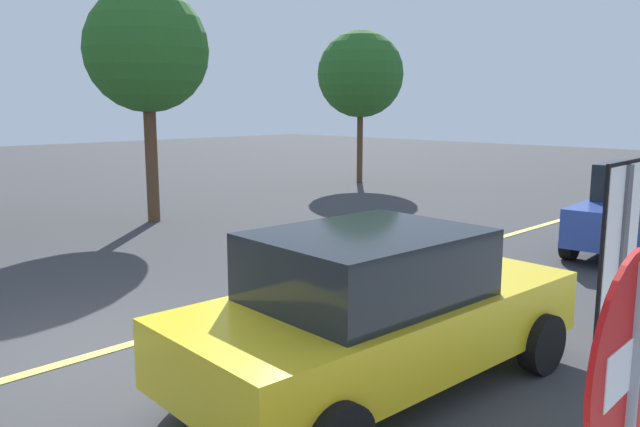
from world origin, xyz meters
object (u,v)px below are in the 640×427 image
speed_limit_sign (615,306)px  tree_left_verge (361,74)px  car_yellow_crossing (378,309)px  tree_right_verge (147,51)px

speed_limit_sign → tree_left_verge: size_ratio=0.46×
car_yellow_crossing → tree_left_verge: tree_left_verge is taller
speed_limit_sign → car_yellow_crossing: size_ratio=0.56×
tree_left_verge → tree_right_verge: size_ratio=0.98×
speed_limit_sign → tree_right_verge: (4.56, 12.44, 2.29)m
tree_left_verge → speed_limit_sign: bearing=-134.8°
car_yellow_crossing → tree_left_verge: (12.75, 11.47, 3.08)m
car_yellow_crossing → tree_left_verge: size_ratio=0.82×
tree_right_verge → car_yellow_crossing: bearing=-108.4°
car_yellow_crossing → tree_right_verge: bearing=71.6°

